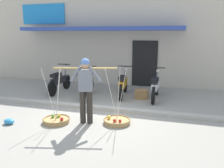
% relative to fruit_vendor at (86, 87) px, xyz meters
% --- Properties ---
extents(ground_plane, '(90.00, 90.00, 0.00)m').
position_rel_fruit_vendor_xyz_m(ground_plane, '(-0.01, 0.44, -0.98)').
color(ground_plane, '#9E998C').
extents(sidewalk_curb, '(20.00, 0.24, 0.10)m').
position_rel_fruit_vendor_xyz_m(sidewalk_curb, '(-0.01, 1.14, -0.93)').
color(sidewalk_curb, '#BAB4A5').
rests_on(sidewalk_curb, ground).
extents(fruit_vendor, '(1.56, 0.42, 1.70)m').
position_rel_fruit_vendor_xyz_m(fruit_vendor, '(0.00, 0.00, 0.00)').
color(fruit_vendor, '#2D2823').
rests_on(fruit_vendor, ground).
extents(fruit_basket_left_side, '(0.71, 0.71, 1.45)m').
position_rel_fruit_vendor_xyz_m(fruit_basket_left_side, '(-0.78, -0.19, -0.90)').
color(fruit_basket_left_side, tan).
rests_on(fruit_basket_left_side, ground).
extents(fruit_basket_right_side, '(0.71, 0.71, 1.45)m').
position_rel_fruit_vendor_xyz_m(fruit_basket_right_side, '(0.77, 0.19, -0.91)').
color(fruit_basket_right_side, tan).
rests_on(fruit_basket_right_side, ground).
extents(motorcycle_nearest_shop, '(0.54, 1.82, 1.09)m').
position_rel_fruit_vendor_xyz_m(motorcycle_nearest_shop, '(-2.25, 2.69, -0.52)').
color(motorcycle_nearest_shop, black).
rests_on(motorcycle_nearest_shop, ground).
extents(motorcycle_second_in_row, '(0.54, 1.81, 1.09)m').
position_rel_fruit_vendor_xyz_m(motorcycle_second_in_row, '(-0.97, 2.44, -0.52)').
color(motorcycle_second_in_row, black).
rests_on(motorcycle_second_in_row, ground).
extents(motorcycle_third_in_row, '(0.54, 1.82, 1.09)m').
position_rel_fruit_vendor_xyz_m(motorcycle_third_in_row, '(0.31, 2.84, -0.52)').
color(motorcycle_third_in_row, black).
rests_on(motorcycle_third_in_row, ground).
extents(motorcycle_end_of_row, '(0.54, 1.82, 1.09)m').
position_rel_fruit_vendor_xyz_m(motorcycle_end_of_row, '(1.50, 2.75, -0.52)').
color(motorcycle_end_of_row, black).
rests_on(motorcycle_end_of_row, ground).
extents(storefront_building, '(13.00, 6.00, 4.20)m').
position_rel_fruit_vendor_xyz_m(storefront_building, '(-1.15, 7.31, 1.12)').
color(storefront_building, beige).
rests_on(storefront_building, ground).
extents(plastic_litter_bag, '(0.28, 0.22, 0.14)m').
position_rel_fruit_vendor_xyz_m(plastic_litter_bag, '(-1.90, -0.63, -0.91)').
color(plastic_litter_bag, '#3393D1').
rests_on(plastic_litter_bag, ground).
extents(wooden_crate, '(0.44, 0.36, 0.32)m').
position_rel_fruit_vendor_xyz_m(wooden_crate, '(1.02, 2.74, -0.82)').
color(wooden_crate, olive).
rests_on(wooden_crate, ground).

